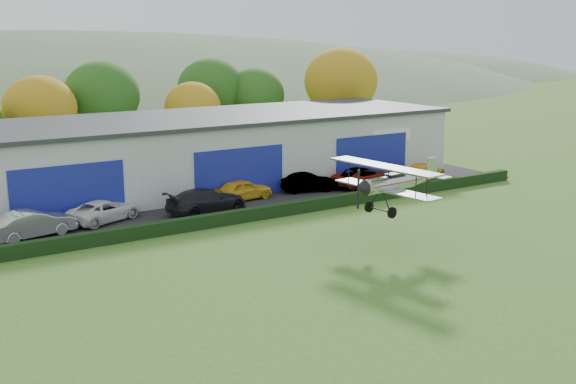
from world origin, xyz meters
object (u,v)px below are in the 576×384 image
car_3 (206,201)px  car_7 (424,171)px  hangar (202,150)px  car_1 (32,224)px  car_4 (243,190)px  car_6 (361,177)px  biplane (395,181)px  car_2 (104,211)px  car_5 (309,182)px

car_3 → car_7: size_ratio=1.15×
hangar → car_1: (-14.80, -8.33, -1.82)m
car_4 → car_6: bearing=-102.4°
biplane → car_2: bearing=125.2°
car_3 → car_7: car_3 is taller
car_4 → biplane: bearing=-179.2°
car_4 → car_6: car_6 is taller
car_2 → car_6: car_6 is taller
car_3 → car_4: 4.19m
car_7 → biplane: (-13.83, -12.11, 2.88)m
car_2 → biplane: biplane is taller
car_3 → car_5: bearing=-85.1°
car_1 → car_2: 4.76m
car_5 → car_1: bearing=110.0°
car_3 → car_7: 19.29m
hangar → car_7: size_ratio=8.61×
hangar → car_2: hangar is taller
hangar → car_6: bearing=-39.1°
car_7 → biplane: 18.61m
car_5 → car_2: bearing=106.6°
hangar → car_6: 12.44m
car_4 → car_5: (5.40, -0.30, -0.04)m
hangar → car_4: bearing=-91.4°
car_7 → car_2: bearing=66.6°
car_1 → car_2: bearing=-87.0°
car_4 → car_5: bearing=-99.5°
car_1 → car_4: car_1 is taller
car_2 → car_6: bearing=-114.9°
car_2 → car_7: size_ratio=1.02×
car_2 → car_5: size_ratio=1.15×
car_5 → car_6: car_6 is taller
car_2 → car_7: (25.58, -1.34, 0.02)m
car_6 → car_7: size_ratio=1.13×
hangar → biplane: bearing=-85.7°
car_3 → biplane: biplane is taller
car_1 → car_3: 10.88m
hangar → biplane: (1.55, -20.54, 0.96)m
car_3 → car_4: size_ratio=1.27×
car_6 → biplane: biplane is taller
car_1 → hangar: bearing=-72.6°
car_1 → car_2: (4.60, 1.24, -0.12)m
car_7 → car_5: bearing=61.6°
car_3 → biplane: size_ratio=0.75×
hangar → car_5: hangar is taller
biplane → car_4: bearing=91.1°
car_5 → biplane: bearing=-179.0°
car_7 → car_4: bearing=63.3°
car_3 → hangar: bearing=-29.3°
hangar → biplane: 20.62m
car_5 → car_6: bearing=-83.5°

